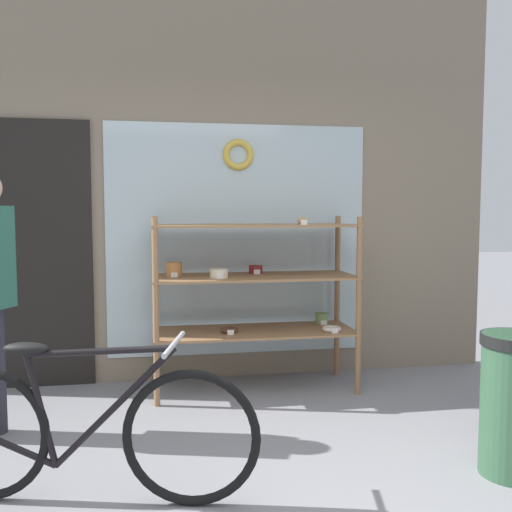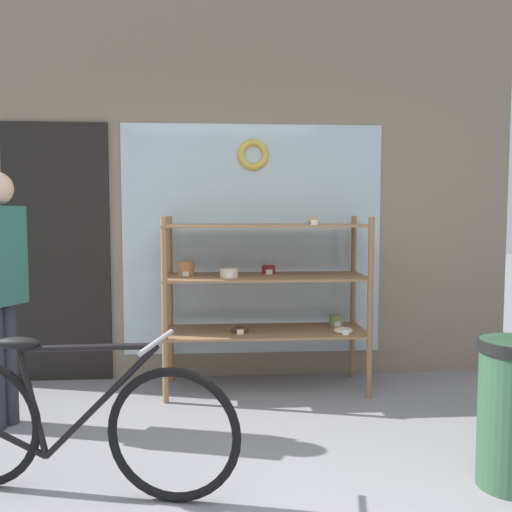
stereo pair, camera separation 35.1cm
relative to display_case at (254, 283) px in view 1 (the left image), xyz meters
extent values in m
cube|color=gray|center=(-0.27, 0.42, 1.09)|extent=(4.78, 0.08, 3.85)
cube|color=silver|center=(-0.07, 0.37, 0.32)|extent=(2.14, 0.02, 1.90)
cube|color=black|center=(-1.66, 0.37, 0.22)|extent=(0.84, 0.03, 2.10)
torus|color=gold|center=(-0.07, 0.36, 1.02)|extent=(0.26, 0.06, 0.26)
cylinder|color=#8E6642|center=(-0.75, -0.26, -0.16)|extent=(0.04, 0.04, 1.35)
cylinder|color=#8E6642|center=(0.76, -0.26, -0.16)|extent=(0.04, 0.04, 1.35)
cylinder|color=#8E6642|center=(-0.75, 0.26, -0.16)|extent=(0.04, 0.04, 1.35)
cylinder|color=#8E6642|center=(0.76, 0.26, -0.16)|extent=(0.04, 0.04, 1.35)
cube|color=#8E6642|center=(0.01, 0.00, -0.38)|extent=(1.55, 0.57, 0.02)
cube|color=#8E6642|center=(0.01, 0.00, 0.05)|extent=(1.55, 0.57, 0.02)
cube|color=#8E6642|center=(0.01, 0.00, 0.45)|extent=(1.55, 0.57, 0.02)
cylinder|color=#7A995B|center=(0.60, 0.17, -0.32)|extent=(0.11, 0.11, 0.08)
cube|color=white|center=(0.60, 0.11, -0.35)|extent=(0.05, 0.00, 0.04)
torus|color=#4C2D1E|center=(-0.20, -0.05, -0.35)|extent=(0.14, 0.14, 0.04)
cube|color=white|center=(-0.20, -0.13, -0.35)|extent=(0.05, 0.00, 0.04)
cylinder|color=maroon|center=(0.04, 0.15, 0.09)|extent=(0.11, 0.11, 0.06)
cube|color=white|center=(0.04, 0.09, 0.08)|extent=(0.05, 0.00, 0.04)
ellipsoid|color=#AD7F4C|center=(0.35, -0.15, 0.48)|extent=(0.08, 0.07, 0.05)
cube|color=white|center=(0.35, -0.20, 0.48)|extent=(0.05, 0.00, 0.04)
torus|color=beige|center=(0.59, -0.14, -0.35)|extent=(0.15, 0.15, 0.03)
cube|color=white|center=(0.59, -0.22, -0.35)|extent=(0.05, 0.00, 0.04)
cylinder|color=#C67F42|center=(-0.61, 0.07, 0.11)|extent=(0.12, 0.12, 0.11)
cube|color=white|center=(-0.61, 0.00, 0.08)|extent=(0.05, 0.00, 0.04)
cylinder|color=beige|center=(-0.28, -0.08, 0.09)|extent=(0.14, 0.14, 0.07)
cube|color=white|center=(-0.28, -0.16, 0.08)|extent=(0.05, 0.00, 0.04)
torus|color=black|center=(-0.59, -1.69, -0.50)|extent=(0.65, 0.19, 0.66)
cylinder|color=black|center=(-0.94, -1.61, -0.36)|extent=(0.59, 0.16, 0.60)
cylinder|color=black|center=(-1.00, -1.60, -0.09)|extent=(0.70, 0.19, 0.07)
cylinder|color=black|center=(-1.28, -1.53, -0.38)|extent=(0.16, 0.07, 0.54)
cylinder|color=black|center=(-1.39, -1.51, -0.58)|extent=(0.36, 0.11, 0.18)
ellipsoid|color=black|center=(-1.35, -1.52, -0.08)|extent=(0.23, 0.14, 0.06)
cylinder|color=#B2B2B7|center=(-0.66, -1.67, -0.05)|extent=(0.12, 0.45, 0.02)
camera|label=1|loc=(-0.73, -4.30, 0.57)|focal=40.00mm
camera|label=2|loc=(-0.38, -4.35, 0.57)|focal=40.00mm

